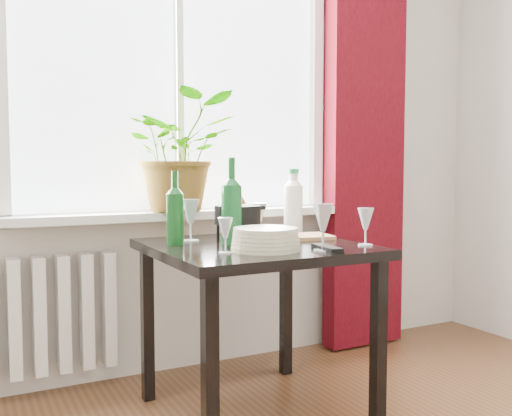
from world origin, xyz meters
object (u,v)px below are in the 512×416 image
wine_bottle_left (175,207)px  bottle_amber (240,210)px  cleaning_bottle (293,200)px  table (256,265)px  wine_bottle_right (232,200)px  wineglass_back_center (259,220)px  cutting_board (296,237)px  tv_remote (327,248)px  plate_stack (265,239)px  fondue_pot (238,223)px  wineglass_front_left (225,235)px  wineglass_back_left (191,220)px  wineglass_far_right (366,226)px  wineglass_front_right (323,227)px  potted_plant (180,152)px  radiator (27,317)px

wine_bottle_left → bottle_amber: wine_bottle_left is taller
cleaning_bottle → table: bearing=-140.7°
wine_bottle_right → wineglass_back_center: (0.19, 0.12, -0.10)m
table → cutting_board: bearing=16.2°
table → tv_remote: (0.15, -0.31, 0.10)m
plate_stack → fondue_pot: 0.31m
wineglass_front_left → fondue_pot: (0.20, 0.31, 0.01)m
wineglass_back_left → tv_remote: bearing=-54.2°
bottle_amber → wineglass_front_left: size_ratio=1.74×
wine_bottle_right → bottle_amber: size_ratio=1.55×
table → bottle_amber: bottle_amber is taller
bottle_amber → wineglass_back_center: bearing=-78.2°
wineglass_front_left → plate_stack: bearing=1.4°
wine_bottle_left → wineglass_far_right: size_ratio=1.94×
cleaning_bottle → wineglass_front_left: size_ratio=2.37×
bottle_amber → wineglass_front_right: 0.61m
potted_plant → tv_remote: potted_plant is taller
wineglass_back_left → wine_bottle_right: bearing=-54.3°
wine_bottle_left → plate_stack: bearing=-52.7°
fondue_pot → tv_remote: 0.47m
cleaning_bottle → wineglass_front_left: (-0.60, -0.50, -0.09)m
wineglass_far_right → wineglass_front_right: bearing=-167.4°
fondue_pot → tv_remote: bearing=-79.9°
wine_bottle_left → cleaning_bottle: bearing=13.5°
table → plate_stack: bearing=-106.2°
table → wineglass_front_right: (0.13, -0.31, 0.19)m
tv_remote → cutting_board: bearing=83.6°
wine_bottle_left → wineglass_far_right: wine_bottle_left is taller
potted_plant → fondue_pot: (0.10, -0.44, -0.32)m
table → wineglass_front_left: (-0.23, -0.20, 0.16)m
wineglass_far_right → plate_stack: 0.44m
wineglass_front_right → cutting_board: size_ratio=0.62×
radiator → cutting_board: cutting_board is taller
wineglass_far_right → bottle_amber: bearing=119.2°
wineglass_far_right → fondue_pot: (-0.41, 0.37, -0.00)m
wine_bottle_left → fondue_pot: 0.29m
wineglass_far_right → wineglass_back_center: (-0.28, 0.41, 0.00)m
cutting_board → fondue_pot: bearing=171.0°
wine_bottle_right → cleaning_bottle: 0.53m
wineglass_far_right → wine_bottle_left: bearing=149.9°
table → wineglass_back_center: 0.25m
potted_plant → wine_bottle_left: potted_plant is taller
plate_stack → cleaning_bottle: bearing=49.3°
wine_bottle_left → wineglass_back_left: (0.09, 0.06, -0.06)m
wineglass_front_left → bottle_amber: bearing=58.8°
cleaning_bottle → wineglass_back_center: cleaning_bottle is taller
table → potted_plant: bearing=103.2°
cleaning_bottle → wineglass_back_center: bearing=-151.2°
wine_bottle_right → wineglass_back_left: bearing=125.7°
wineglass_front_left → radiator: bearing=127.0°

